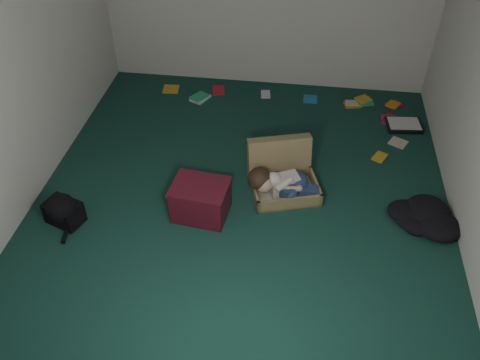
# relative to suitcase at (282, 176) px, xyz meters

# --- Properties ---
(floor) EXTENTS (4.50, 4.50, 0.00)m
(floor) POSITION_rel_suitcase_xyz_m (-0.38, -0.21, -0.14)
(floor) COLOR #143A30
(floor) RESTS_ON ground
(wall_front) EXTENTS (4.50, 0.00, 4.50)m
(wall_front) POSITION_rel_suitcase_xyz_m (-0.38, -2.46, 1.16)
(wall_front) COLOR silver
(wall_front) RESTS_ON ground
(wall_left) EXTENTS (0.00, 4.50, 4.50)m
(wall_left) POSITION_rel_suitcase_xyz_m (-2.38, -0.21, 1.16)
(wall_left) COLOR silver
(wall_left) RESTS_ON ground
(suitcase) EXTENTS (0.79, 0.78, 0.47)m
(suitcase) POSITION_rel_suitcase_xyz_m (0.00, 0.00, 0.00)
(suitcase) COLOR #907C4F
(suitcase) RESTS_ON floor
(person) EXTENTS (0.71, 0.36, 0.29)m
(person) POSITION_rel_suitcase_xyz_m (0.00, -0.17, 0.04)
(person) COLOR silver
(person) RESTS_ON suitcase
(maroon_bin) EXTENTS (0.55, 0.46, 0.35)m
(maroon_bin) POSITION_rel_suitcase_xyz_m (-0.73, -0.50, 0.04)
(maroon_bin) COLOR #4A0F1B
(maroon_bin) RESTS_ON floor
(backpack) EXTENTS (0.49, 0.44, 0.24)m
(backpack) POSITION_rel_suitcase_xyz_m (-1.96, -0.77, -0.02)
(backpack) COLOR black
(backpack) RESTS_ON floor
(clothing_pile) EXTENTS (0.61, 0.56, 0.15)m
(clothing_pile) POSITION_rel_suitcase_xyz_m (1.32, -0.33, -0.06)
(clothing_pile) COLOR black
(clothing_pile) RESTS_ON floor
(paper_tray) EXTENTS (0.42, 0.34, 0.06)m
(paper_tray) POSITION_rel_suitcase_xyz_m (1.32, 1.24, -0.11)
(paper_tray) COLOR black
(paper_tray) RESTS_ON floor
(book_scatter) EXTENTS (3.02, 1.36, 0.02)m
(book_scatter) POSITION_rel_suitcase_xyz_m (0.23, 1.47, -0.13)
(book_scatter) COLOR gold
(book_scatter) RESTS_ON floor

